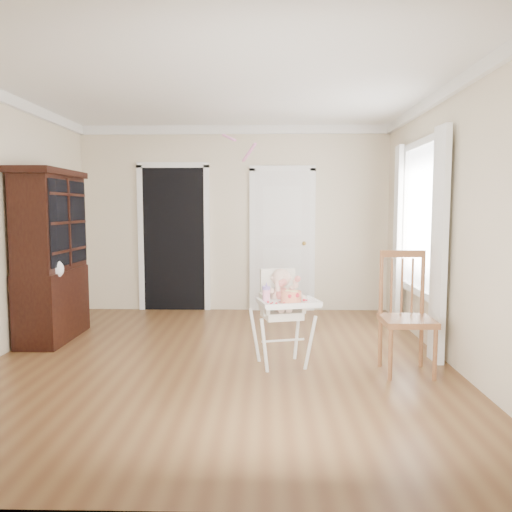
{
  "coord_description": "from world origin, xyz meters",
  "views": [
    {
      "loc": [
        0.48,
        -4.85,
        1.51
      ],
      "look_at": [
        0.37,
        -0.25,
        1.07
      ],
      "focal_mm": 35.0,
      "sensor_mm": 36.0,
      "label": 1
    }
  ],
  "objects_px": {
    "dining_chair": "(406,316)",
    "sippy_cup": "(266,293)",
    "cake": "(291,297)",
    "high_chair": "(282,306)",
    "china_cabinet": "(51,255)"
  },
  "relations": [
    {
      "from": "dining_chair",
      "to": "sippy_cup",
      "type": "bearing_deg",
      "value": 179.74
    },
    {
      "from": "sippy_cup",
      "to": "cake",
      "type": "bearing_deg",
      "value": -16.88
    },
    {
      "from": "high_chair",
      "to": "sippy_cup",
      "type": "height_order",
      "value": "high_chair"
    },
    {
      "from": "high_chair",
      "to": "china_cabinet",
      "type": "height_order",
      "value": "china_cabinet"
    },
    {
      "from": "cake",
      "to": "sippy_cup",
      "type": "distance_m",
      "value": 0.24
    },
    {
      "from": "sippy_cup",
      "to": "dining_chair",
      "type": "xyz_separation_m",
      "value": [
        1.28,
        -0.0,
        -0.21
      ]
    },
    {
      "from": "dining_chair",
      "to": "cake",
      "type": "bearing_deg",
      "value": -176.56
    },
    {
      "from": "high_chair",
      "to": "cake",
      "type": "distance_m",
      "value": 0.28
    },
    {
      "from": "cake",
      "to": "china_cabinet",
      "type": "xyz_separation_m",
      "value": [
        -2.68,
        1.15,
        0.26
      ]
    },
    {
      "from": "cake",
      "to": "high_chair",
      "type": "bearing_deg",
      "value": 108.05
    },
    {
      "from": "sippy_cup",
      "to": "china_cabinet",
      "type": "distance_m",
      "value": 2.7
    },
    {
      "from": "high_chair",
      "to": "china_cabinet",
      "type": "xyz_separation_m",
      "value": [
        -2.61,
        0.92,
        0.39
      ]
    },
    {
      "from": "high_chair",
      "to": "dining_chair",
      "type": "height_order",
      "value": "dining_chair"
    },
    {
      "from": "china_cabinet",
      "to": "cake",
      "type": "bearing_deg",
      "value": -23.22
    },
    {
      "from": "high_chair",
      "to": "cake",
      "type": "xyz_separation_m",
      "value": [
        0.08,
        -0.23,
        0.13
      ]
    }
  ]
}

